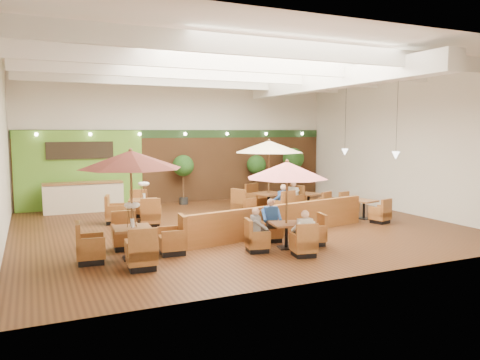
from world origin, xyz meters
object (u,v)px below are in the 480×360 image
table_0 (131,185)px  diner_3 (282,198)px  table_1 (287,188)px  topiary_1 (256,166)px  table_3 (137,209)px  booth_divider (283,219)px  table_2 (269,164)px  table_5 (308,202)px  topiary_2 (293,160)px  table_4 (364,210)px  diner_4 (292,194)px  diner_0 (304,228)px  diner_2 (257,225)px  diner_1 (271,216)px  service_counter (84,197)px  topiary_0 (183,168)px

table_0 → diner_3: size_ratio=3.42×
table_1 → table_0: bearing=-178.9°
topiary_1 → table_3: bearing=-153.0°
table_0 → booth_divider: bearing=14.3°
table_2 → table_3: (-4.94, 0.52, -1.48)m
table_1 → diner_3: table_1 is taller
table_5 → topiary_2: 4.15m
table_0 → table_4: bearing=16.4°
booth_divider → topiary_2: size_ratio=2.86×
table_3 → diner_3: table_3 is taller
topiary_2 → diner_4: bearing=-121.0°
booth_divider → topiary_1: size_ratio=3.28×
diner_0 → booth_divider: bearing=73.5°
table_5 → topiary_2: bearing=45.3°
topiary_1 → diner_0: topiary_1 is taller
table_2 → diner_2: (-2.89, -4.85, -1.21)m
table_4 → diner_1: size_ratio=3.13×
table_3 → diner_2: bearing=-54.0°
table_4 → diner_4: bearing=109.5°
diner_2 → table_4: bearing=128.9°
topiary_1 → diner_2: 9.53m
table_3 → diner_0: (2.93, -6.25, 0.28)m
diner_2 → diner_4: bearing=155.0°
booth_divider → diner_2: bearing=-147.8°
table_1 → diner_4: bearing=68.5°
diner_1 → diner_4: (3.06, 3.97, -0.01)m
table_1 → diner_2: table_1 is taller
table_5 → table_1: bearing=-151.1°
booth_divider → diner_0: size_ratio=9.22×
diner_1 → table_2: bearing=-101.9°
table_0 → diner_0: table_0 is taller
table_1 → topiary_1: bearing=79.6°
table_2 → diner_1: (-2.00, -3.97, -1.18)m
diner_4 → table_5: bearing=-97.4°
table_1 → table_2: 5.25m
topiary_1 → diner_4: size_ratio=2.74×
table_3 → diner_4: bearing=10.2°
service_counter → table_4: (9.12, -5.75, -0.25)m
topiary_2 → table_4: bearing=-95.3°
table_0 → table_2: bearing=38.8°
service_counter → table_5: bearing=-22.5°
topiary_0 → topiary_1: 3.53m
table_0 → diner_1: (4.02, 0.20, -1.11)m
table_3 → diner_4: (5.99, -0.52, 0.29)m
table_4 → diner_4: diner_4 is taller
service_counter → table_1: 9.48m
table_5 → topiary_1: size_ratio=1.23×
topiary_2 → diner_0: bearing=-119.3°
table_4 → topiary_2: (0.56, 5.95, 1.44)m
table_5 → topiary_0: bearing=115.3°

